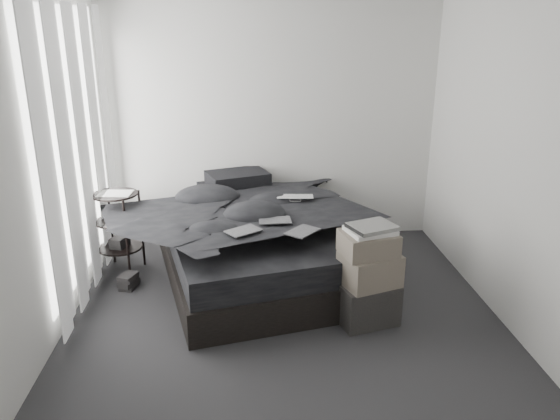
{
  "coord_description": "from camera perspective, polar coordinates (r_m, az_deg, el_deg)",
  "views": [
    {
      "loc": [
        -0.32,
        -3.85,
        2.37
      ],
      "look_at": [
        0.0,
        0.8,
        0.75
      ],
      "focal_mm": 35.0,
      "sensor_mm": 36.0,
      "label": 1
    }
  ],
  "objects": [
    {
      "name": "floor",
      "position": [
        4.54,
        0.71,
        -12.35
      ],
      "size": [
        3.6,
        4.2,
        0.01
      ],
      "primitive_type": "cube",
      "color": "#2A2A2C",
      "rests_on": "ground"
    },
    {
      "name": "wall_back",
      "position": [
        6.06,
        -0.85,
        8.98
      ],
      "size": [
        3.6,
        0.01,
        2.6
      ],
      "primitive_type": "cube",
      "color": "silver",
      "rests_on": "ground"
    },
    {
      "name": "wall_front",
      "position": [
        2.08,
        5.59,
        -11.95
      ],
      "size": [
        3.6,
        0.01,
        2.6
      ],
      "primitive_type": "cube",
      "color": "silver",
      "rests_on": "ground"
    },
    {
      "name": "wall_left",
      "position": [
        4.27,
        -24.13,
        2.92
      ],
      "size": [
        0.01,
        4.2,
        2.6
      ],
      "primitive_type": "cube",
      "color": "silver",
      "rests_on": "ground"
    },
    {
      "name": "wall_right",
      "position": [
        4.53,
        24.19,
        3.77
      ],
      "size": [
        0.01,
        4.2,
        2.6
      ],
      "primitive_type": "cube",
      "color": "silver",
      "rests_on": "ground"
    },
    {
      "name": "window_left",
      "position": [
        5.08,
        -20.69,
        6.33
      ],
      "size": [
        0.02,
        2.0,
        2.3
      ],
      "primitive_type": "cube",
      "color": "white",
      "rests_on": "wall_left"
    },
    {
      "name": "curtain_left",
      "position": [
        5.08,
        -20.05,
        5.59
      ],
      "size": [
        0.06,
        2.12,
        2.48
      ],
      "primitive_type": "cube",
      "color": "white",
      "rests_on": "wall_left"
    },
    {
      "name": "bed",
      "position": [
        5.36,
        -2.43,
        -5.34
      ],
      "size": [
        2.16,
        2.55,
        0.3
      ],
      "primitive_type": "cube",
      "rotation": [
        0.0,
        0.0,
        0.24
      ],
      "color": "black",
      "rests_on": "floor"
    },
    {
      "name": "mattress",
      "position": [
        5.25,
        -2.47,
        -2.67
      ],
      "size": [
        2.08,
        2.47,
        0.24
      ],
      "primitive_type": "cube",
      "rotation": [
        0.0,
        0.0,
        0.24
      ],
      "color": "black",
      "rests_on": "bed"
    },
    {
      "name": "duvet",
      "position": [
        5.11,
        -2.35,
        -0.3
      ],
      "size": [
        2.04,
        2.23,
        0.26
      ],
      "primitive_type": "imported",
      "rotation": [
        0.0,
        0.0,
        0.24
      ],
      "color": "black",
      "rests_on": "mattress"
    },
    {
      "name": "pillow_lower",
      "position": [
        5.97,
        -5.17,
        1.95
      ],
      "size": [
        0.76,
        0.6,
        0.15
      ],
      "primitive_type": "cube",
      "rotation": [
        0.0,
        0.0,
        0.24
      ],
      "color": "black",
      "rests_on": "mattress"
    },
    {
      "name": "pillow_upper",
      "position": [
        5.92,
        -4.45,
        3.31
      ],
      "size": [
        0.73,
        0.62,
        0.14
      ],
      "primitive_type": "cube",
      "rotation": [
        0.0,
        0.0,
        0.34
      ],
      "color": "black",
      "rests_on": "pillow_lower"
    },
    {
      "name": "laptop",
      "position": [
        5.28,
        1.6,
        1.98
      ],
      "size": [
        0.37,
        0.25,
        0.03
      ],
      "primitive_type": "imported",
      "rotation": [
        0.0,
        0.0,
        -0.08
      ],
      "color": "silver",
      "rests_on": "duvet"
    },
    {
      "name": "comic_a",
      "position": [
        4.52,
        -3.87,
        -1.22
      ],
      "size": [
        0.33,
        0.31,
        0.01
      ],
      "primitive_type": "cube",
      "rotation": [
        0.0,
        0.0,
        0.62
      ],
      "color": "black",
      "rests_on": "duvet"
    },
    {
      "name": "comic_b",
      "position": [
        4.74,
        -0.55,
        -0.09
      ],
      "size": [
        0.29,
        0.19,
        0.01
      ],
      "primitive_type": "cube",
      "rotation": [
        0.0,
        0.0,
        0.03
      ],
      "color": "black",
      "rests_on": "duvet"
    },
    {
      "name": "comic_c",
      "position": [
        4.49,
        2.37,
        -1.13
      ],
      "size": [
        0.32,
        0.33,
        0.01
      ],
      "primitive_type": "cube",
      "rotation": [
        0.0,
        0.0,
        0.85
      ],
      "color": "black",
      "rests_on": "duvet"
    },
    {
      "name": "side_stand",
      "position": [
        5.59,
        -16.49,
        -2.32
      ],
      "size": [
        0.53,
        0.53,
        0.8
      ],
      "primitive_type": "cylinder",
      "rotation": [
        0.0,
        0.0,
        -0.26
      ],
      "color": "black",
      "rests_on": "floor"
    },
    {
      "name": "papers",
      "position": [
        5.45,
        -16.83,
        1.62
      ],
      "size": [
        0.33,
        0.25,
        0.02
      ],
      "primitive_type": "cube",
      "rotation": [
        0.0,
        0.0,
        -0.09
      ],
      "color": "white",
      "rests_on": "side_stand"
    },
    {
      "name": "floor_books",
      "position": [
        5.33,
        -15.55,
        -7.22
      ],
      "size": [
        0.19,
        0.22,
        0.13
      ],
      "primitive_type": "cube",
      "rotation": [
        0.0,
        0.0,
        -0.37
      ],
      "color": "black",
      "rests_on": "floor"
    },
    {
      "name": "box_lower",
      "position": [
        4.62,
        8.98,
        -9.5
      ],
      "size": [
        0.55,
        0.48,
        0.34
      ],
      "primitive_type": "cube",
      "rotation": [
        0.0,
        0.0,
        0.27
      ],
      "color": "black",
      "rests_on": "floor"
    },
    {
      "name": "box_mid",
      "position": [
        4.48,
        9.36,
        -6.11
      ],
      "size": [
        0.53,
        0.47,
        0.26
      ],
      "primitive_type": "cube",
      "rotation": [
        0.0,
        0.0,
        0.34
      ],
      "color": "#695F52",
      "rests_on": "box_lower"
    },
    {
      "name": "box_upper",
      "position": [
        4.39,
        9.22,
        -3.46
      ],
      "size": [
        0.48,
        0.42,
        0.18
      ],
      "primitive_type": "cube",
      "rotation": [
        0.0,
        0.0,
        0.22
      ],
      "color": "#695F52",
      "rests_on": "box_mid"
    },
    {
      "name": "art_book_white",
      "position": [
        4.36,
        9.41,
        -2.12
      ],
      "size": [
        0.42,
        0.37,
        0.04
      ],
      "primitive_type": "cube",
      "rotation": [
        0.0,
        0.0,
        0.27
      ],
      "color": "silver",
      "rests_on": "box_upper"
    },
    {
      "name": "art_book_snake",
      "position": [
        4.34,
        9.62,
        -1.73
      ],
      "size": [
        0.42,
        0.38,
        0.03
      ],
      "primitive_type": "cube",
      "rotation": [
        0.0,
        0.0,
        0.38
      ],
      "color": "silver",
      "rests_on": "art_book_white"
    }
  ]
}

